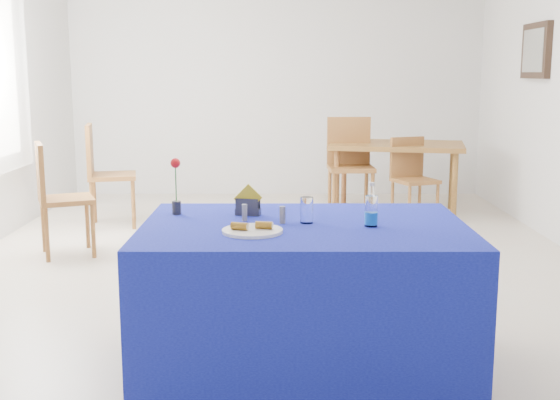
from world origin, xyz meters
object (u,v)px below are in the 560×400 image
object	(u,v)px
blue_table	(304,297)
plate	(252,231)
chair_win_b	(102,168)
water_bottle	(371,212)
chair_bg_right	(411,173)
chair_bg_left	(350,159)
chair_win_a	(55,191)
oak_table	(397,150)

from	to	relation	value
blue_table	plate	bearing A→B (deg)	-142.67
chair_win_b	blue_table	bearing A→B (deg)	-162.92
water_bottle	chair_win_b	world-z (taller)	chair_win_b
blue_table	chair_bg_right	world-z (taller)	chair_bg_right
plate	chair_bg_right	xyz separation A→B (m)	(1.47, 3.87, -0.28)
blue_table	water_bottle	world-z (taller)	water_bottle
plate	chair_bg_right	size ratio (longest dim) A/B	0.34
chair_bg_left	blue_table	bearing A→B (deg)	-101.11
water_bottle	chair_bg_right	bearing A→B (deg)	76.48
blue_table	chair_win_a	world-z (taller)	chair_win_a
chair_win_b	oak_table	bearing A→B (deg)	-88.58
chair_bg_left	plate	bearing A→B (deg)	-104.03
chair_bg_right	oak_table	bearing A→B (deg)	80.75
water_bottle	chair_bg_left	bearing A→B (deg)	85.77
chair_win_a	chair_bg_right	bearing A→B (deg)	-88.22
oak_table	blue_table	bearing A→B (deg)	-105.52
blue_table	chair_bg_left	size ratio (longest dim) A/B	1.55
chair_bg_left	chair_win_b	size ratio (longest dim) A/B	1.03
blue_table	chair_win_b	xyz separation A→B (m)	(-1.85, 3.39, 0.20)
oak_table	chair_bg_left	bearing A→B (deg)	-167.55
oak_table	chair_bg_left	size ratio (longest dim) A/B	1.49
chair_bg_right	chair_win_a	distance (m)	3.48
chair_bg_left	chair_bg_right	xyz separation A→B (m)	(0.60, -0.29, -0.11)
oak_table	chair_bg_left	world-z (taller)	chair_bg_left
plate	oak_table	xyz separation A→B (m)	(1.38, 4.27, -0.09)
chair_bg_left	chair_bg_right	world-z (taller)	chair_bg_left
plate	chair_win_a	bearing A→B (deg)	124.94
chair_win_a	chair_win_b	bearing A→B (deg)	-27.66
chair_bg_left	chair_win_b	xyz separation A→B (m)	(-2.47, -0.57, -0.02)
chair_bg_right	chair_bg_left	bearing A→B (deg)	132.82
blue_table	chair_win_b	bearing A→B (deg)	118.62
oak_table	chair_win_b	size ratio (longest dim) A/B	1.53
blue_table	chair_bg_right	bearing A→B (deg)	71.64
plate	chair_win_b	bearing A→B (deg)	114.10
blue_table	chair_win_b	world-z (taller)	chair_win_b
chair_win_a	blue_table	bearing A→B (deg)	-161.40
plate	oak_table	world-z (taller)	plate
plate	chair_bg_left	world-z (taller)	chair_bg_left
blue_table	water_bottle	bearing A→B (deg)	-9.48
water_bottle	chair_win_a	size ratio (longest dim) A/B	0.23
water_bottle	chair_win_b	distance (m)	4.08
oak_table	chair_win_b	xyz separation A→B (m)	(-2.98, -0.69, -0.10)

